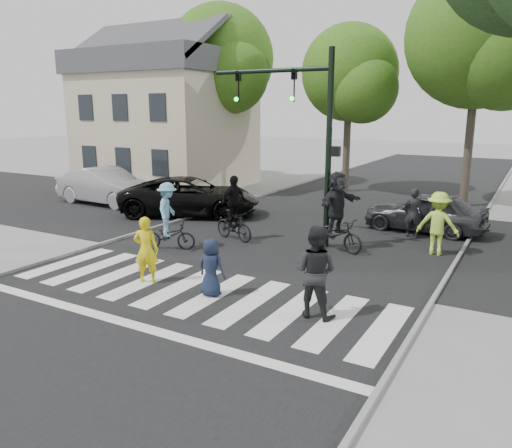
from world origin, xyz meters
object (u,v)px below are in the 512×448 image
Objects in this scene: cyclist_left at (168,221)px; car_silver at (106,186)px; cyclist_mid at (234,214)px; car_suv at (190,196)px; car_grey at (425,212)px; cyclist_right at (337,216)px; pedestrian_child at (211,267)px; pedestrian_woman at (146,250)px; pedestrian_adult at (315,272)px; traffic_signal at (304,120)px.

car_silver is at bearing 148.46° from cyclist_left.
cyclist_mid is 4.42m from car_suv.
car_silver is at bearing -78.99° from car_grey.
pedestrian_child is at bearing -102.54° from cyclist_right.
pedestrian_woman is 0.69× the size of cyclist_right.
pedestrian_adult is (4.46, 0.15, 0.13)m from pedestrian_woman.
car_suv is (-5.89, 7.00, 0.09)m from pedestrian_child.
cyclist_left is 0.42× the size of car_silver.
traffic_signal reaches higher than cyclist_mid.
car_suv is (-2.51, 4.43, -0.13)m from cyclist_left.
cyclist_mid is 3.40m from cyclist_right.
pedestrian_adult is 8.77m from car_grey.
car_suv is 4.79m from car_silver.
pedestrian_woman is at bearing -0.01° from pedestrian_child.
pedestrian_adult is at bearing -74.03° from cyclist_right.
cyclist_right is (-1.42, 4.95, 0.11)m from pedestrian_adult.
traffic_signal reaches higher than car_silver.
cyclist_left is at bearing -22.29° from pedestrian_adult.
car_grey reaches higher than pedestrian_child.
pedestrian_child is 0.70× the size of pedestrian_adult.
car_silver reaches higher than car_grey.
car_silver is at bearing 65.20° from car_suv.
car_silver is at bearing -27.38° from pedestrian_adult.
cyclist_mid is at bearing 59.45° from cyclist_left.
pedestrian_woman is at bearing -86.06° from cyclist_mid.
cyclist_left reaches higher than car_grey.
car_silver is at bearing 170.37° from cyclist_right.
pedestrian_adult is at bearing -115.05° from car_silver.
pedestrian_child is 5.04m from cyclist_mid.
traffic_signal is at bearing -62.25° from pedestrian_adult.
traffic_signal is 6.37m from pedestrian_woman.
pedestrian_child is 12.80m from car_silver.
pedestrian_adult is at bearing -22.64° from cyclist_left.
pedestrian_child is at bearing -164.03° from car_suv.
cyclist_left is 8.95m from car_grey.
car_silver is (-11.81, 2.00, -0.26)m from cyclist_right.
cyclist_left is at bearing -174.56° from car_suv.
car_silver is (-8.76, 7.10, -0.02)m from pedestrian_woman.
pedestrian_woman is 11.28m from car_silver.
cyclist_mid is 8.82m from car_silver.
car_suv is at bearing 164.48° from cyclist_right.
cyclist_mid is at bearing -46.75° from car_grey.
car_grey is at bearing 39.75° from cyclist_mid.
traffic_signal is at bearing -37.40° from car_grey.
cyclist_right is at bearing 9.07° from cyclist_mid.
traffic_signal is 1.08× the size of car_suv.
cyclist_mid reaches higher than car_suv.
car_suv is at bearing 145.83° from cyclist_mid.
cyclist_mid is at bearing -104.05° from car_silver.
pedestrian_child is 0.27× the size of car_silver.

